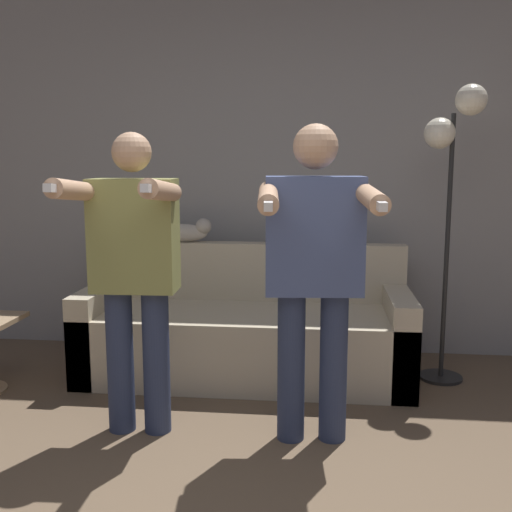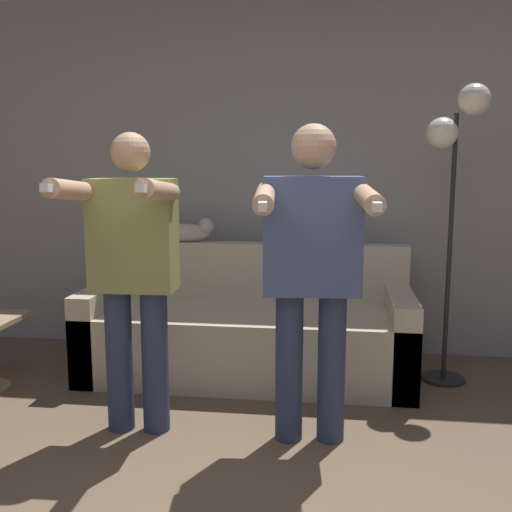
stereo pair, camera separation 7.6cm
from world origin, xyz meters
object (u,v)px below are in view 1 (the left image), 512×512
at_px(person_right, 314,262).
at_px(cat, 184,232).
at_px(floor_lamp, 453,154).
at_px(person_left, 134,265).
at_px(couch, 246,333).

relative_size(person_right, cat, 3.04).
relative_size(cat, floor_lamp, 0.28).
relative_size(person_left, person_right, 0.98).
bearing_deg(person_right, couch, 111.04).
relative_size(person_left, cat, 2.97).
distance_m(person_left, person_right, 0.91).
bearing_deg(person_left, floor_lamp, 27.01).
bearing_deg(cat, floor_lamp, -8.02).
height_order(cat, floor_lamp, floor_lamp).
xyz_separation_m(person_right, cat, (-0.93, 1.22, -0.00)).
bearing_deg(couch, cat, 148.19).
bearing_deg(floor_lamp, person_left, -150.89).
bearing_deg(couch, floor_lamp, 2.11).
xyz_separation_m(person_left, person_right, (0.91, 0.00, 0.03)).
xyz_separation_m(couch, cat, (-0.48, 0.30, 0.64)).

